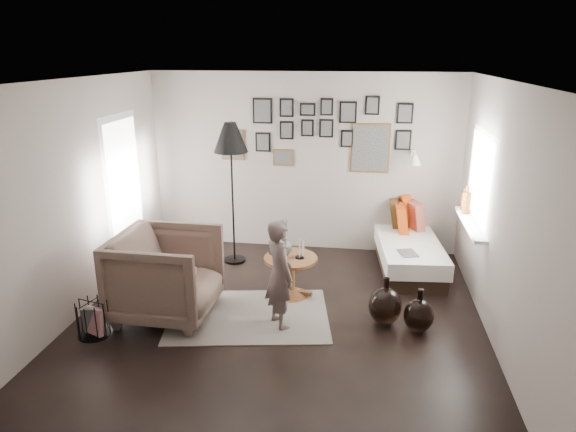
# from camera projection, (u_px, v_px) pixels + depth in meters

# --- Properties ---
(ground) EXTENTS (4.80, 4.80, 0.00)m
(ground) POSITION_uv_depth(u_px,v_px,m) (277.00, 325.00, 5.65)
(ground) COLOR black
(ground) RESTS_ON ground
(wall_back) EXTENTS (4.50, 0.00, 4.50)m
(wall_back) POSITION_uv_depth(u_px,v_px,m) (304.00, 163.00, 7.50)
(wall_back) COLOR gray
(wall_back) RESTS_ON ground
(wall_front) EXTENTS (4.50, 0.00, 4.50)m
(wall_front) POSITION_uv_depth(u_px,v_px,m) (206.00, 335.00, 2.99)
(wall_front) COLOR gray
(wall_front) RESTS_ON ground
(wall_left) EXTENTS (0.00, 4.80, 4.80)m
(wall_left) POSITION_uv_depth(u_px,v_px,m) (72.00, 203.00, 5.56)
(wall_left) COLOR gray
(wall_left) RESTS_ON ground
(wall_right) EXTENTS (0.00, 4.80, 4.80)m
(wall_right) POSITION_uv_depth(u_px,v_px,m) (506.00, 222.00, 4.93)
(wall_right) COLOR gray
(wall_right) RESTS_ON ground
(ceiling) EXTENTS (4.80, 4.80, 0.00)m
(ceiling) POSITION_uv_depth(u_px,v_px,m) (275.00, 81.00, 4.84)
(ceiling) COLOR white
(ceiling) RESTS_ON wall_back
(door_left) EXTENTS (0.00, 2.14, 2.14)m
(door_left) POSITION_uv_depth(u_px,v_px,m) (125.00, 196.00, 6.76)
(door_left) COLOR white
(door_left) RESTS_ON wall_left
(window_right) EXTENTS (0.15, 1.32, 1.30)m
(window_right) POSITION_uv_depth(u_px,v_px,m) (468.00, 216.00, 6.31)
(window_right) COLOR white
(window_right) RESTS_ON wall_right
(gallery_wall) EXTENTS (2.74, 0.03, 1.08)m
(gallery_wall) POSITION_uv_depth(u_px,v_px,m) (324.00, 134.00, 7.31)
(gallery_wall) COLOR brown
(gallery_wall) RESTS_ON wall_back
(wall_sconce) EXTENTS (0.18, 0.36, 0.16)m
(wall_sconce) POSITION_uv_depth(u_px,v_px,m) (414.00, 159.00, 6.98)
(wall_sconce) COLOR white
(wall_sconce) RESTS_ON wall_back
(rug) EXTENTS (1.97, 1.53, 0.01)m
(rug) POSITION_uv_depth(u_px,v_px,m) (249.00, 315.00, 5.83)
(rug) COLOR beige
(rug) RESTS_ON ground
(pedestal_table) EXTENTS (0.65, 0.65, 0.51)m
(pedestal_table) POSITION_uv_depth(u_px,v_px,m) (291.00, 278.00, 6.24)
(pedestal_table) COLOR brown
(pedestal_table) RESTS_ON ground
(vase) EXTENTS (0.18, 0.18, 0.46)m
(vase) POSITION_uv_depth(u_px,v_px,m) (284.00, 245.00, 6.15)
(vase) COLOR black
(vase) RESTS_ON pedestal_table
(candles) EXTENTS (0.11, 0.11, 0.24)m
(candles) POSITION_uv_depth(u_px,v_px,m) (300.00, 249.00, 6.11)
(candles) COLOR black
(candles) RESTS_ON pedestal_table
(daybed) EXTENTS (0.96, 1.93, 0.90)m
(daybed) POSITION_uv_depth(u_px,v_px,m) (407.00, 246.00, 7.15)
(daybed) COLOR black
(daybed) RESTS_ON ground
(magazine_on_daybed) EXTENTS (0.27, 0.32, 0.01)m
(magazine_on_daybed) POSITION_uv_depth(u_px,v_px,m) (408.00, 253.00, 6.52)
(magazine_on_daybed) COLOR black
(magazine_on_daybed) RESTS_ON daybed
(armchair) EXTENTS (1.10, 1.07, 0.98)m
(armchair) POSITION_uv_depth(u_px,v_px,m) (167.00, 275.00, 5.72)
(armchair) COLOR brown
(armchair) RESTS_ON ground
(armchair_cushion) EXTENTS (0.47, 0.48, 0.20)m
(armchair_cushion) POSITION_uv_depth(u_px,v_px,m) (171.00, 274.00, 5.77)
(armchair_cushion) COLOR beige
(armchair_cushion) RESTS_ON armchair
(floor_lamp) EXTENTS (0.46, 0.46, 1.97)m
(floor_lamp) POSITION_uv_depth(u_px,v_px,m) (231.00, 143.00, 6.83)
(floor_lamp) COLOR black
(floor_lamp) RESTS_ON ground
(magazine_basket) EXTENTS (0.38, 0.38, 0.39)m
(magazine_basket) POSITION_uv_depth(u_px,v_px,m) (93.00, 319.00, 5.38)
(magazine_basket) COLOR black
(magazine_basket) RESTS_ON ground
(demijohn_large) EXTENTS (0.36, 0.36, 0.54)m
(demijohn_large) POSITION_uv_depth(u_px,v_px,m) (385.00, 306.00, 5.62)
(demijohn_large) COLOR black
(demijohn_large) RESTS_ON ground
(demijohn_small) EXTENTS (0.32, 0.32, 0.50)m
(demijohn_small) POSITION_uv_depth(u_px,v_px,m) (419.00, 315.00, 5.46)
(demijohn_small) COLOR black
(demijohn_small) RESTS_ON ground
(child) EXTENTS (0.49, 0.53, 1.21)m
(child) POSITION_uv_depth(u_px,v_px,m) (279.00, 274.00, 5.46)
(child) COLOR brown
(child) RESTS_ON ground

